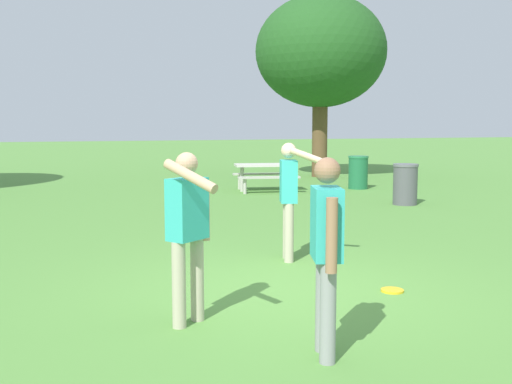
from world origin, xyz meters
name	(u,v)px	position (x,y,z in m)	size (l,w,h in m)	color
ground_plane	(284,292)	(0.00, 0.00, 0.00)	(120.00, 120.00, 0.00)	#568E3D
person_thrower	(289,192)	(0.68, 1.47, 0.96)	(0.63, 0.75, 1.64)	#B7AD93
person_catcher	(326,244)	(-0.41, -1.88, 0.94)	(0.33, 0.58, 1.64)	gray
person_bystander	(189,225)	(-1.27, -0.71, 0.96)	(0.52, 0.83, 1.64)	#B7AD93
frisbee	(392,290)	(1.17, -0.40, 0.01)	(0.26, 0.26, 0.03)	yellow
picnic_table_far	(265,171)	(3.41, 9.63, 0.56)	(1.94, 1.72, 0.77)	beige
trash_can_beside_table	(405,184)	(5.50, 5.88, 0.48)	(0.59, 0.59, 0.96)	#515156
trash_can_further_along	(358,172)	(6.17, 9.31, 0.48)	(0.59, 0.59, 0.96)	#1E663D
tree_far_right	(321,52)	(6.87, 13.34, 4.38)	(4.58, 4.58, 6.36)	brown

